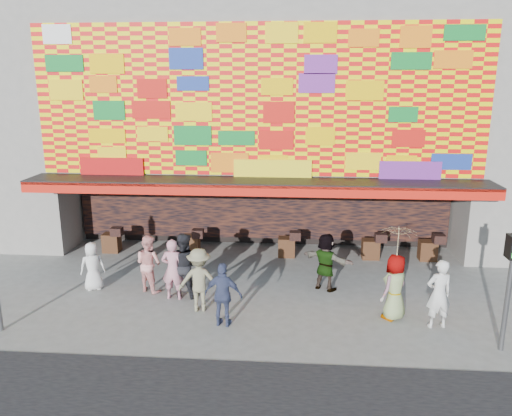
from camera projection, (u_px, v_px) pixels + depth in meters
The scene contains 13 objects.
ground at pixel (247, 312), 13.77m from camera, with size 90.00×90.00×0.00m, color slate.
shop_building at pixel (265, 105), 20.35m from camera, with size 15.20×9.40×10.00m.
signal_right at pixel (510, 277), 11.40m from camera, with size 0.22×0.20×3.00m.
ped_a at pixel (93, 266), 15.10m from camera, with size 0.73×0.48×1.50m, color silver.
ped_b at pixel (173, 269), 14.42m from camera, with size 0.66×0.44×1.82m, color #C37E8E.
ped_c at pixel (183, 265), 14.60m from camera, with size 0.94×0.73×1.93m, color black.
ped_d at pixel (199, 280), 13.71m from camera, with size 1.16×0.66×1.79m, color #7E795B.
ped_e at pixel (223, 295), 12.84m from camera, with size 1.01×0.42×1.72m, color #394164.
ped_f at pixel (326, 262), 15.07m from camera, with size 1.65×0.53×1.78m, color gray.
ped_g at pixel (395, 287), 13.21m from camera, with size 0.88×0.57×1.79m, color gray.
ped_h at pixel (439, 294), 12.74m from camera, with size 0.67×0.44×1.84m, color silver.
ped_i at pixel (149, 263), 14.98m from camera, with size 0.85×0.66×1.75m, color pink.
parasol at pixel (398, 243), 12.90m from camera, with size 1.01×1.03×1.81m.
Camera 1 is at (1.20, -12.56, 6.24)m, focal length 35.00 mm.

